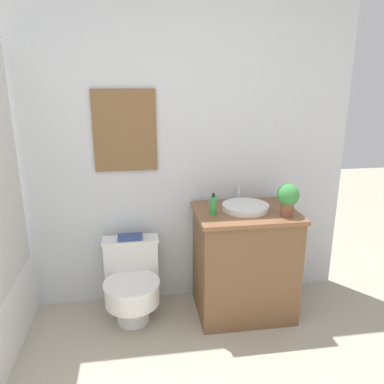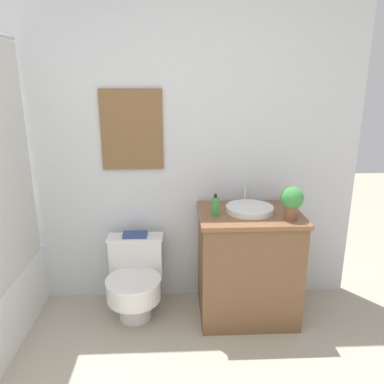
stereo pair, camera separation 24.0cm
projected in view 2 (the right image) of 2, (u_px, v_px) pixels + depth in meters
wall_back at (122, 144)px, 2.77m from camera, size 3.56×0.07×2.50m
toilet at (135, 279)px, 2.78m from camera, size 0.42×0.51×0.58m
vanity at (248, 264)px, 2.75m from camera, size 0.72×0.55×0.81m
sink at (249, 209)px, 2.65m from camera, size 0.34×0.37×0.13m
soap_bottle at (215, 206)px, 2.56m from camera, size 0.05×0.05×0.16m
potted_plant at (292, 200)px, 2.48m from camera, size 0.15×0.15×0.22m
book_on_tank at (135, 235)px, 2.82m from camera, size 0.18×0.11×0.02m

